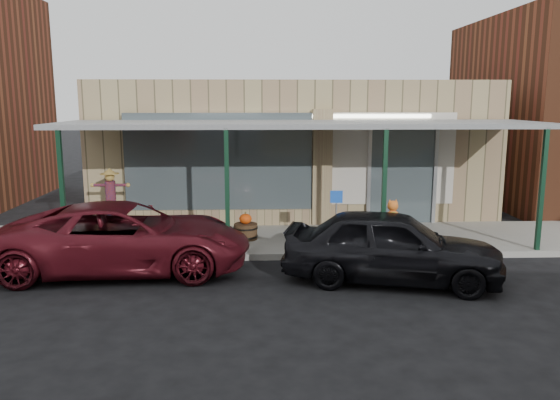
{
  "coord_description": "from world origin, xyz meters",
  "views": [
    {
      "loc": [
        -1.06,
        -10.11,
        3.64
      ],
      "look_at": [
        -0.58,
        2.6,
        1.31
      ],
      "focal_mm": 35.0,
      "sensor_mm": 36.0,
      "label": 1
    }
  ],
  "objects_px": {
    "barrel_scarecrow": "(112,211)",
    "car_maroon": "(126,237)",
    "parked_sedan": "(392,246)",
    "handicap_sign": "(336,212)",
    "barrel_pumpkin": "(246,229)"
  },
  "relations": [
    {
      "from": "barrel_scarecrow",
      "to": "parked_sedan",
      "type": "distance_m",
      "value": 7.61
    },
    {
      "from": "handicap_sign",
      "to": "parked_sedan",
      "type": "relative_size",
      "value": 0.3
    },
    {
      "from": "barrel_pumpkin",
      "to": "handicap_sign",
      "type": "relative_size",
      "value": 0.5
    },
    {
      "from": "handicap_sign",
      "to": "car_maroon",
      "type": "height_order",
      "value": "handicap_sign"
    },
    {
      "from": "barrel_pumpkin",
      "to": "car_maroon",
      "type": "distance_m",
      "value": 3.27
    },
    {
      "from": "barrel_scarecrow",
      "to": "handicap_sign",
      "type": "bearing_deg",
      "value": -18.07
    },
    {
      "from": "barrel_pumpkin",
      "to": "handicap_sign",
      "type": "height_order",
      "value": "handicap_sign"
    },
    {
      "from": "parked_sedan",
      "to": "car_maroon",
      "type": "height_order",
      "value": "parked_sedan"
    },
    {
      "from": "barrel_scarecrow",
      "to": "car_maroon",
      "type": "bearing_deg",
      "value": -70.09
    },
    {
      "from": "barrel_scarecrow",
      "to": "parked_sedan",
      "type": "xyz_separation_m",
      "value": [
        6.6,
        -3.79,
        0.01
      ]
    },
    {
      "from": "barrel_scarecrow",
      "to": "handicap_sign",
      "type": "xyz_separation_m",
      "value": [
        5.74,
        -1.85,
        0.32
      ]
    },
    {
      "from": "handicap_sign",
      "to": "car_maroon",
      "type": "distance_m",
      "value": 4.81
    },
    {
      "from": "handicap_sign",
      "to": "barrel_scarecrow",
      "type": "bearing_deg",
      "value": 165.29
    },
    {
      "from": "barrel_pumpkin",
      "to": "parked_sedan",
      "type": "distance_m",
      "value": 4.25
    },
    {
      "from": "barrel_pumpkin",
      "to": "parked_sedan",
      "type": "bearing_deg",
      "value": -44.54
    }
  ]
}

